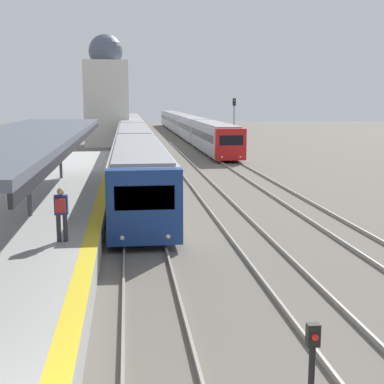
% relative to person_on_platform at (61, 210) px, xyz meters
% --- Properties ---
extents(platform_canopy, '(4.00, 24.61, 3.16)m').
position_rel_person_on_platform_xyz_m(platform_canopy, '(-1.59, 3.95, 2.05)').
color(platform_canopy, '#4C515B').
rests_on(platform_canopy, station_platform).
extents(person_on_platform, '(0.40, 0.40, 1.66)m').
position_rel_person_on_platform_xyz_m(person_on_platform, '(0.00, 0.00, 0.00)').
color(person_on_platform, '#2D2D33').
rests_on(person_on_platform, station_platform).
extents(train_near, '(2.61, 69.24, 2.97)m').
position_rel_person_on_platform_xyz_m(train_near, '(2.57, 36.00, -0.19)').
color(train_near, navy).
rests_on(train_near, ground_plane).
extents(train_far, '(2.54, 67.65, 2.95)m').
position_rel_person_on_platform_xyz_m(train_far, '(10.41, 60.10, -0.21)').
color(train_far, red).
rests_on(train_far, ground_plane).
extents(signal_post_near, '(0.20, 0.22, 1.79)m').
position_rel_person_on_platform_xyz_m(signal_post_near, '(4.79, -8.82, -0.74)').
color(signal_post_near, black).
rests_on(signal_post_near, ground_plane).
extents(signal_mast_far, '(0.28, 0.29, 5.28)m').
position_rel_person_on_platform_xyz_m(signal_mast_far, '(12.22, 34.28, 1.46)').
color(signal_mast_far, gray).
rests_on(signal_mast_far, ground_plane).
extents(distant_domed_building, '(4.83, 4.83, 12.24)m').
position_rel_person_on_platform_xyz_m(distant_domed_building, '(-0.09, 44.89, 3.92)').
color(distant_domed_building, silver).
rests_on(distant_domed_building, ground_plane).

